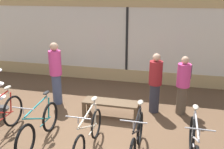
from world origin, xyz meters
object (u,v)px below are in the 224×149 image
at_px(bicycle_right, 137,139).
at_px(customer_by_window, 183,83).
at_px(customer_near_rack, 56,72).
at_px(bicycle_left, 39,126).
at_px(display_bench, 111,104).
at_px(customer_mid_floor, 155,82).
at_px(bicycle_far_right, 194,147).
at_px(bicycle_center, 88,134).

distance_m(bicycle_right, customer_by_window, 2.36).
xyz_separation_m(bicycle_right, customer_near_rack, (-2.57, 1.92, 0.56)).
bearing_deg(bicycle_right, customer_by_window, 67.73).
relative_size(bicycle_left, display_bench, 1.22).
height_order(bicycle_right, customer_near_rack, customer_near_rack).
xyz_separation_m(customer_near_rack, customer_mid_floor, (2.74, 0.13, -0.10)).
relative_size(display_bench, customer_by_window, 0.90).
bearing_deg(display_bench, bicycle_far_right, -37.10).
xyz_separation_m(bicycle_right, display_bench, (-0.87, 1.45, -0.02)).
distance_m(bicycle_left, bicycle_far_right, 3.12).
bearing_deg(bicycle_far_right, customer_mid_floor, 113.24).
bearing_deg(bicycle_right, display_bench, 120.94).
relative_size(display_bench, customer_near_rack, 0.79).
bearing_deg(bicycle_center, bicycle_left, 177.96).
height_order(bicycle_center, bicycle_right, bicycle_right).
bearing_deg(bicycle_right, customer_near_rack, 143.27).
xyz_separation_m(bicycle_center, customer_by_window, (1.84, 2.17, 0.46)).
distance_m(bicycle_center, customer_by_window, 2.88).
distance_m(bicycle_center, bicycle_far_right, 2.01).
xyz_separation_m(bicycle_center, display_bench, (0.09, 1.48, -0.01)).
height_order(bicycle_right, bicycle_far_right, bicycle_far_right).
relative_size(bicycle_right, customer_by_window, 1.10).
bearing_deg(customer_mid_floor, customer_near_rack, -177.24).
bearing_deg(customer_near_rack, bicycle_center, -50.40).
xyz_separation_m(bicycle_far_right, customer_by_window, (-0.17, 2.14, 0.44)).
bearing_deg(bicycle_left, customer_near_rack, 104.74).
height_order(display_bench, customer_near_rack, customer_near_rack).
distance_m(bicycle_center, customer_mid_floor, 2.41).
bearing_deg(bicycle_right, bicycle_far_right, 0.02).
relative_size(customer_near_rack, customer_by_window, 1.14).
bearing_deg(customer_by_window, bicycle_left, -144.15).
bearing_deg(display_bench, customer_by_window, 21.43).
distance_m(bicycle_center, display_bench, 1.49).
distance_m(customer_by_window, customer_mid_floor, 0.71).
xyz_separation_m(bicycle_left, customer_mid_floor, (2.24, 2.04, 0.46)).
height_order(customer_near_rack, customer_by_window, customer_near_rack).
height_order(bicycle_left, bicycle_far_right, bicycle_far_right).
xyz_separation_m(bicycle_right, customer_mid_floor, (0.17, 2.05, 0.45)).
xyz_separation_m(display_bench, customer_near_rack, (-1.70, 0.46, 0.58)).
relative_size(bicycle_center, display_bench, 1.23).
height_order(bicycle_left, display_bench, bicycle_left).
xyz_separation_m(bicycle_left, bicycle_right, (2.07, -0.01, 0.01)).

